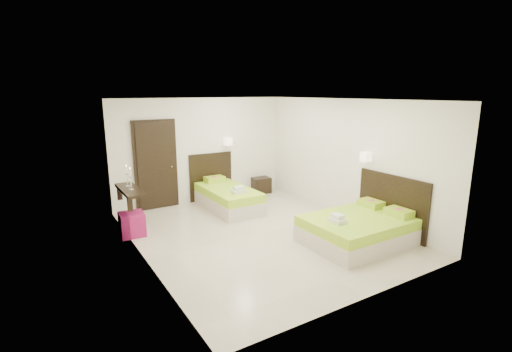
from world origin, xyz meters
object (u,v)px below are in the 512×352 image
bed_single (226,196)px  ottoman (132,224)px  nightstand (261,185)px  bed_double (360,227)px

bed_single → ottoman: size_ratio=4.28×
bed_single → nightstand: bearing=27.0°
bed_double → nightstand: 3.92m
bed_double → nightstand: size_ratio=3.93×
bed_single → nightstand: 1.62m
nightstand → ottoman: 4.06m
bed_double → nightstand: bearing=86.0°
bed_double → ottoman: 4.37m
bed_double → nightstand: bed_double is taller
nightstand → ottoman: (-3.82, -1.36, 0.01)m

